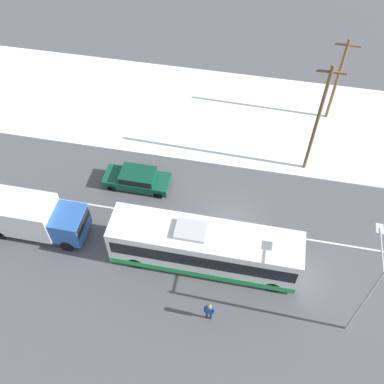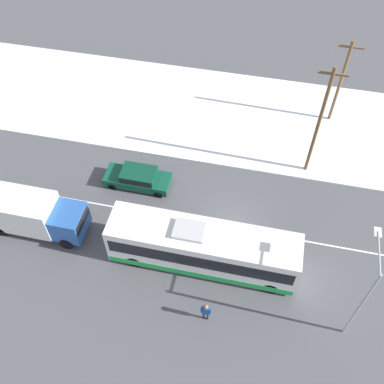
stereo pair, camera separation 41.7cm
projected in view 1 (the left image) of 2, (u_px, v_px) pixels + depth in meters
ground_plane at (231, 227)px, 29.87m from camera, size 120.00×120.00×0.00m
snow_lot at (250, 118)px, 36.54m from camera, size 80.00×11.14×0.12m
lane_marking_center at (231, 227)px, 29.87m from camera, size 60.00×0.12×0.00m
city_bus at (205, 248)px, 26.94m from camera, size 11.41×2.57×3.37m
box_truck at (27, 215)px, 28.48m from camera, size 7.18×2.30×2.91m
sedan_car at (137, 178)px, 31.54m from camera, size 4.64×1.80×1.40m
pedestrian_at_stop at (209, 310)px, 25.08m from camera, size 0.61×0.27×1.68m
streetlamp at (368, 283)px, 22.55m from camera, size 0.36×2.85×6.62m
utility_pole_roadside at (317, 120)px, 29.54m from camera, size 1.80×0.24×9.00m
utility_pole_snowlot at (337, 79)px, 33.72m from camera, size 1.80×0.24×7.20m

